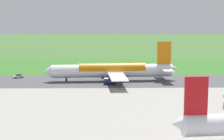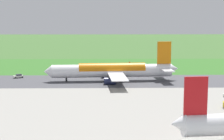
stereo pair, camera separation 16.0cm
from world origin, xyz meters
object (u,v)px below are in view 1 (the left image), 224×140
at_px(service_car_followme, 18,76).
at_px(traffic_cone_orange, 117,67).
at_px(airliner_main, 113,70).
at_px(no_stopping_sign, 129,64).

xyz_separation_m(service_car_followme, traffic_cone_orange, (-43.02, -32.39, -0.57)).
distance_m(airliner_main, traffic_cone_orange, 40.89).
relative_size(airliner_main, no_stopping_sign, 18.96).
bearing_deg(no_stopping_sign, traffic_cone_orange, -3.90).
height_order(service_car_followme, traffic_cone_orange, service_car_followme).
relative_size(service_car_followme, no_stopping_sign, 1.59).
relative_size(service_car_followme, traffic_cone_orange, 8.25).
bearing_deg(traffic_cone_orange, airliner_main, 85.42).
height_order(airliner_main, no_stopping_sign, airliner_main).
xyz_separation_m(airliner_main, traffic_cone_orange, (-3.25, -40.56, -4.08)).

